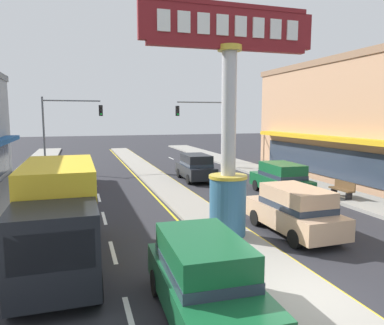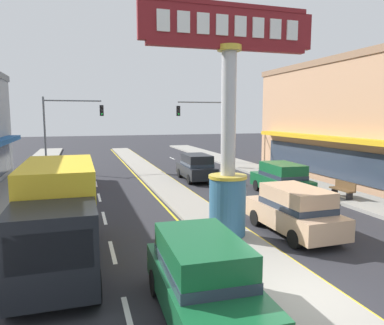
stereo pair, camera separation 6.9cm
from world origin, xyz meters
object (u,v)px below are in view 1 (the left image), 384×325
Objects in this scene: suv_near_right_lane at (196,167)px; traffic_light_right_side at (206,120)px; box_truck_near_left_lane at (59,212)px; traffic_light_left_side at (66,121)px; suv_kerb_right at (294,210)px; street_bench at (342,189)px; suv_mid_left_lane at (281,179)px; suv_far_left_oncoming at (204,277)px; district_sign at (229,133)px; storefront_right at (383,121)px; sedan_far_right_lane at (69,175)px.

traffic_light_right_side is at bearing 65.37° from suv_near_right_lane.
traffic_light_left_side is at bearing 90.78° from box_truck_near_left_lane.
suv_kerb_right reaches higher than street_bench.
suv_far_left_oncoming is (-8.67, -11.13, 0.00)m from suv_mid_left_lane.
suv_mid_left_lane is at bearing 63.09° from suv_kerb_right.
district_sign is at bearing 172.34° from suv_kerb_right.
storefront_right is 15.25m from suv_kerb_right.
suv_near_right_lane is 1.08× the size of sedan_far_right_lane.
sedan_far_right_lane is 16.85m from street_bench.
suv_near_right_lane and suv_kerb_right have the same top height.
storefront_right is 24.41m from traffic_light_left_side.
suv_far_left_oncoming is at bearing -143.87° from storefront_right.
suv_mid_left_lane reaches higher than sedan_far_right_lane.
district_sign is 17.01m from storefront_right.
suv_near_right_lane is 6.98m from suv_mid_left_lane.
storefront_right is 13.03× the size of street_bench.
district_sign reaches higher than suv_near_right_lane.
suv_mid_left_lane is (-0.29, -13.98, -3.26)m from traffic_light_right_side.
storefront_right is at bearing 31.82° from street_bench.
box_truck_near_left_lane is 1.48× the size of suv_mid_left_lane.
traffic_light_left_side reaches higher than suv_mid_left_lane.
storefront_right reaches higher than suv_kerb_right.
traffic_light_right_side is 0.90× the size of box_truck_near_left_lane.
street_bench is (-6.53, -4.05, -3.67)m from storefront_right.
traffic_light_right_side is at bearing 59.52° from box_truck_near_left_lane.
suv_near_right_lane is (-12.35, 4.34, -3.33)m from storefront_right.
traffic_light_right_side reaches higher than suv_mid_left_lane.
suv_kerb_right is (-3.29, -6.49, 0.00)m from suv_mid_left_lane.
suv_kerb_right is (0.00, -12.64, 0.00)m from suv_near_right_lane.
storefront_right is at bearing 27.83° from district_sign.
district_sign is at bearing -152.17° from storefront_right.
box_truck_near_left_lane is 4.32× the size of street_bench.
traffic_light_left_side is 1.32× the size of suv_mid_left_lane.
suv_kerb_right is at bearing -66.07° from traffic_light_left_side.
district_sign is 1.37× the size of traffic_light_right_side.
sedan_far_right_lane is at bearing -87.78° from traffic_light_left_side.
box_truck_near_left_lane is (-0.01, -13.21, 0.91)m from sedan_far_right_lane.
traffic_light_left_side reaches higher than suv_far_left_oncoming.
district_sign reaches higher than suv_mid_left_lane.
box_truck_near_left_lane reaches higher than street_bench.
suv_far_left_oncoming is (-17.72, -12.94, -3.33)m from storefront_right.
sedan_far_right_lane is 13.24m from box_truck_near_left_lane.
box_truck_near_left_lane is 1.49× the size of suv_kerb_right.
suv_kerb_right is at bearing -116.91° from suv_mid_left_lane.
traffic_light_right_side is (-8.77, 12.17, -0.07)m from storefront_right.
storefront_right is 4.83× the size of sedan_far_right_lane.
box_truck_near_left_lane is (-12.27, -20.84, -2.55)m from traffic_light_right_side.
traffic_light_right_side is 1.33× the size of suv_kerb_right.
traffic_light_left_side is 3.87× the size of street_bench.
traffic_light_left_side is 0.90× the size of box_truck_near_left_lane.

